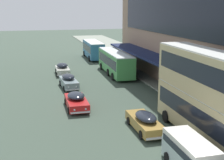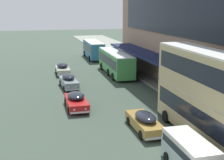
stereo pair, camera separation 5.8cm
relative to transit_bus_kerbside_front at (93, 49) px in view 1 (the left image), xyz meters
name	(u,v)px [view 1 (the left image)]	position (x,y,z in m)	size (l,w,h in m)	color
transit_bus_kerbside_front	(93,49)	(0.00, 0.00, 0.00)	(2.92, 9.67, 3.17)	teal
transit_bus_kerbside_rear	(115,61)	(0.19, -14.69, 0.03)	(2.92, 11.45, 3.24)	#45994D
transit_bus_kerbside_far	(206,93)	(0.31, -37.97, 1.66)	(2.81, 11.59, 6.49)	tan
sedan_trailing_mid	(62,69)	(-7.11, -12.79, -1.04)	(1.96, 4.47, 1.61)	beige
sedan_oncoming_front	(76,101)	(-7.49, -28.48, -1.09)	(1.98, 4.75, 1.49)	red
sedan_far_back	(69,81)	(-7.21, -20.57, -1.03)	(1.96, 4.86, 1.61)	gray
sedan_lead_near	(145,122)	(-3.19, -35.34, -1.08)	(1.78, 4.96, 1.52)	olive
vw_van	(189,152)	(-2.79, -41.58, -0.73)	(1.96, 4.58, 1.96)	#ABBFBF
fire_hydrant	(195,105)	(3.03, -31.95, -1.33)	(0.20, 0.40, 0.70)	red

